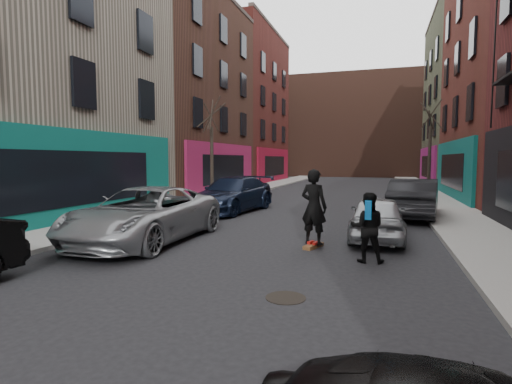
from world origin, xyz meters
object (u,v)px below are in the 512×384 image
Objects in this scene: parked_left_end at (232,194)px; pedestrian at (367,227)px; parked_left_far at (145,215)px; tree_left_far at (212,142)px; skateboard at (313,246)px; tree_right_far at (430,141)px; skateboarder at (314,207)px; manhole at (286,298)px; parked_right_end at (414,198)px; parked_right_far at (377,217)px.

pedestrian reaches higher than parked_left_end.
parked_left_far is 3.50× the size of pedestrian.
skateboard is (7.77, -10.95, -3.33)m from tree_left_far.
pedestrian is at bearing -100.04° from tree_right_far.
parked_left_far is 7.15× the size of skateboard.
skateboarder is (7.77, -10.95, -2.26)m from tree_left_far.
manhole is at bearing 63.55° from pedestrian.
parked_left_far is at bearing -75.62° from tree_left_far.
parked_right_end is (-1.60, -10.21, -2.72)m from tree_right_far.
skateboarder is (4.79, 0.66, 0.32)m from parked_left_far.
tree_right_far is 17.91m from skateboard.
manhole is at bearing 75.96° from parked_right_far.
skateboarder is at bearing -105.28° from tree_right_far.
skateboard is 4.06m from manhole.
parked_left_end reaches higher than skateboard.
parked_right_far is (-3.00, -15.25, -2.86)m from tree_right_far.
tree_right_far reaches higher than skateboard.
tree_right_far is 9.71× the size of manhole.
skateboard is (-3.03, -6.74, -0.76)m from parked_right_end.
parked_right_far is (6.40, -4.70, -0.13)m from parked_left_end.
parked_left_far is 1.46× the size of parked_right_far.
parked_left_end is (3.00, -4.55, -2.58)m from tree_left_far.
tree_right_far reaches higher than parked_left_far.
parked_left_far is at bearing -7.60° from pedestrian.
skateboarder is 1.25× the size of pedestrian.
skateboarder is 4.21m from manhole.
skateboarder is (4.77, -6.41, 0.32)m from parked_left_end.
pedestrian is 3.29m from manhole.
parked_right_far is 4.90× the size of skateboard.
parked_left_end is 7.83× the size of manhole.
skateboarder is at bearing -41.52° from pedestrian.
tree_right_far reaches higher than skateboarder.
manhole is (4.95, -10.47, -0.79)m from parked_left_end.
pedestrian is (1.43, -1.13, -0.29)m from skateboarder.
skateboarder is at bearing 92.49° from manhole.
tree_right_far is at bearing 93.23° from skateboard.
tree_right_far is 1.74× the size of parked_right_far.
parked_right_end reaches higher than parked_left_end.
skateboard is at bearing -105.28° from tree_right_far.
parked_left_far is 1.04× the size of parked_left_end.
tree_right_far is 18.56m from pedestrian.
parked_right_end is 6.13× the size of skateboard.
parked_left_far is 10.77m from parked_right_end.
skateboard is at bearing -45.87° from parked_left_end.
tree_right_far is at bearing 78.03° from manhole.
tree_right_far is 15.80m from parked_right_far.
pedestrian reaches higher than parked_right_far.
parked_left_far is at bearing -82.72° from parked_left_end.
manhole is at bearing -62.11° from tree_left_far.
manhole is (-4.45, -21.01, -3.52)m from tree_right_far.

